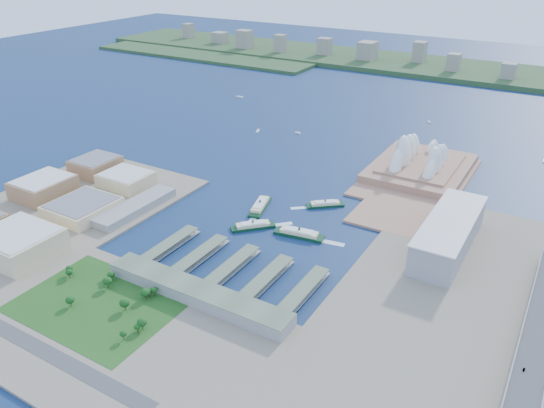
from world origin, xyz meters
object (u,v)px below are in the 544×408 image
Objects in this scene: ferry_b at (325,203)px; car_b at (524,369)px; ferry_d at (299,232)px; toaster_building at (449,234)px; ferry_c at (253,224)px; opera_house at (422,152)px; ferry_a at (260,204)px.

car_b is at bearing 13.50° from ferry_b.
ferry_d is 14.64× the size of car_b.
toaster_building is 222.77m from ferry_c.
toaster_building is 2.64× the size of ferry_d.
car_b is (101.00, -171.01, -4.99)m from toaster_building.
ferry_d is 280.67m from car_b.
opera_house is 3.69× the size of ferry_b.
opera_house is at bearing 41.38° from ferry_a.
ferry_d is (77.12, -37.67, 0.04)m from ferry_a.
toaster_building reaches higher than ferry_b.
toaster_building is 165.77m from ferry_d.
ferry_b is at bearing 18.89° from ferry_a.
ferry_b is 0.83× the size of ferry_d.
opera_house is 295.43m from ferry_c.
toaster_building is at bearing -59.43° from car_b.
ferry_a reaches higher than ferry_b.
ferry_d is (7.70, -85.37, 0.95)m from ferry_b.
ferry_a is 84.23m from ferry_b.
car_b is at bearing -122.51° from ferry_d.
opera_house reaches higher than ferry_a.
ferry_c is at bearing -114.42° from opera_house.
car_b is at bearing -154.04° from ferry_c.
ferry_b is 0.92× the size of ferry_c.
ferry_a is 366.42m from car_b.
opera_house is at bearing 117.60° from ferry_b.
ferry_a is 0.99× the size of ferry_d.
opera_house is at bearing 114.23° from toaster_building.
ferry_b is at bearing -37.14° from car_b.
toaster_building reaches higher than ferry_a.
ferry_d is at bearing -159.95° from toaster_building.
ferry_b is at bearing -113.04° from opera_house.
ferry_c is at bearing 92.86° from ferry_d.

